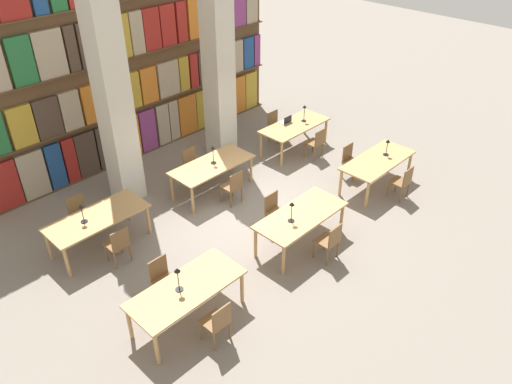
{
  "coord_description": "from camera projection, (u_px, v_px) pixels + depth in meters",
  "views": [
    {
      "loc": [
        -6.7,
        -6.64,
        6.89
      ],
      "look_at": [
        0.0,
        -0.14,
        0.69
      ],
      "focal_mm": 35.0,
      "sensor_mm": 36.0,
      "label": 1
    }
  ],
  "objects": [
    {
      "name": "reading_table_3",
      "position": [
        97.0,
        220.0,
        10.34
      ],
      "size": [
        2.09,
        0.93,
        0.77
      ],
      "color": "tan",
      "rests_on": "ground_plane"
    },
    {
      "name": "chair_5",
      "position": [
        351.0,
        160.0,
        12.84
      ],
      "size": [
        0.42,
        0.4,
        0.88
      ],
      "rotation": [
        0.0,
        0.0,
        3.14
      ],
      "color": "brown",
      "rests_on": "ground_plane"
    },
    {
      "name": "chair_10",
      "position": [
        316.0,
        142.0,
        13.65
      ],
      "size": [
        0.42,
        0.4,
        0.88
      ],
      "color": "brown",
      "rests_on": "ground_plane"
    },
    {
      "name": "reading_table_1",
      "position": [
        301.0,
        217.0,
        10.4
      ],
      "size": [
        2.09,
        0.93,
        0.77
      ],
      "color": "tan",
      "rests_on": "ground_plane"
    },
    {
      "name": "reading_table_4",
      "position": [
        212.0,
        167.0,
        12.13
      ],
      "size": [
        2.09,
        0.93,
        0.77
      ],
      "color": "tan",
      "rests_on": "ground_plane"
    },
    {
      "name": "chair_2",
      "position": [
        330.0,
        241.0,
        10.11
      ],
      "size": [
        0.42,
        0.4,
        0.88
      ],
      "color": "brown",
      "rests_on": "ground_plane"
    },
    {
      "name": "desk_lamp_5",
      "position": [
        304.0,
        110.0,
        13.9
      ],
      "size": [
        0.14,
        0.14,
        0.48
      ],
      "color": "black",
      "rests_on": "reading_table_5"
    },
    {
      "name": "chair_9",
      "position": [
        192.0,
        164.0,
        12.68
      ],
      "size": [
        0.42,
        0.4,
        0.88
      ],
      "rotation": [
        0.0,
        0.0,
        3.14
      ],
      "color": "brown",
      "rests_on": "ground_plane"
    },
    {
      "name": "desk_lamp_3",
      "position": [
        82.0,
        210.0,
        9.99
      ],
      "size": [
        0.14,
        0.14,
        0.43
      ],
      "color": "black",
      "rests_on": "reading_table_3"
    },
    {
      "name": "desk_lamp_0",
      "position": [
        178.0,
        275.0,
        8.36
      ],
      "size": [
        0.14,
        0.14,
        0.49
      ],
      "color": "black",
      "rests_on": "reading_table_0"
    },
    {
      "name": "chair_8",
      "position": [
        233.0,
        186.0,
        11.81
      ],
      "size": [
        0.42,
        0.4,
        0.88
      ],
      "color": "brown",
      "rests_on": "ground_plane"
    },
    {
      "name": "chair_6",
      "position": [
        118.0,
        244.0,
        10.02
      ],
      "size": [
        0.42,
        0.4,
        0.88
      ],
      "color": "brown",
      "rests_on": "ground_plane"
    },
    {
      "name": "desk_lamp_2",
      "position": [
        387.0,
        145.0,
        12.3
      ],
      "size": [
        0.14,
        0.14,
        0.43
      ],
      "color": "black",
      "rests_on": "reading_table_2"
    },
    {
      "name": "chair_3",
      "position": [
        275.0,
        211.0,
        10.97
      ],
      "size": [
        0.42,
        0.4,
        0.88
      ],
      "rotation": [
        0.0,
        0.0,
        3.14
      ],
      "color": "brown",
      "rests_on": "ground_plane"
    },
    {
      "name": "reading_table_0",
      "position": [
        187.0,
        291.0,
        8.63
      ],
      "size": [
        2.09,
        0.93,
        0.77
      ],
      "color": "tan",
      "rests_on": "ground_plane"
    },
    {
      "name": "reading_table_2",
      "position": [
        378.0,
        162.0,
        12.31
      ],
      "size": [
        2.09,
        0.93,
        0.77
      ],
      "color": "tan",
      "rests_on": "ground_plane"
    },
    {
      "name": "bookshelf_bank",
      "position": [
        130.0,
        60.0,
        12.7
      ],
      "size": [
        9.49,
        0.35,
        5.5
      ],
      "color": "brown",
      "rests_on": "ground_plane"
    },
    {
      "name": "chair_11",
      "position": [
        276.0,
        125.0,
        14.52
      ],
      "size": [
        0.42,
        0.4,
        0.88
      ],
      "rotation": [
        0.0,
        0.0,
        3.14
      ],
      "color": "brown",
      "rests_on": "ground_plane"
    },
    {
      "name": "chair_7",
      "position": [
        80.0,
        214.0,
        10.88
      ],
      "size": [
        0.42,
        0.4,
        0.88
      ],
      "rotation": [
        0.0,
        0.0,
        3.14
      ],
      "color": "brown",
      "rests_on": "ground_plane"
    },
    {
      "name": "desk_lamp_4",
      "position": [
        213.0,
        152.0,
        11.95
      ],
      "size": [
        0.14,
        0.14,
        0.47
      ],
      "color": "black",
      "rests_on": "reading_table_4"
    },
    {
      "name": "desk_lamp_1",
      "position": [
        292.0,
        208.0,
        9.99
      ],
      "size": [
        0.14,
        0.14,
        0.47
      ],
      "color": "black",
      "rests_on": "reading_table_1"
    },
    {
      "name": "ground_plane",
      "position": [
        252.0,
        214.0,
        11.67
      ],
      "size": [
        40.0,
        40.0,
        0.0
      ],
      "primitive_type": "plane",
      "color": "gray"
    },
    {
      "name": "reading_table_5",
      "position": [
        295.0,
        127.0,
        13.94
      ],
      "size": [
        2.09,
        0.93,
        0.77
      ],
      "color": "tan",
      "rests_on": "ground_plane"
    },
    {
      "name": "laptop",
      "position": [
        286.0,
        121.0,
        13.98
      ],
      "size": [
        0.32,
        0.22,
        0.21
      ],
      "rotation": [
        0.0,
        0.0,
        3.14
      ],
      "color": "silver",
      "rests_on": "reading_table_5"
    },
    {
      "name": "pillar_left",
      "position": [
        110.0,
        80.0,
        10.65
      ],
      "size": [
        0.63,
        0.63,
        6.0
      ],
      "color": "beige",
      "rests_on": "ground_plane"
    },
    {
      "name": "chair_4",
      "position": [
        402.0,
        182.0,
        11.97
      ],
      "size": [
        0.42,
        0.4,
        0.88
      ],
      "color": "brown",
      "rests_on": "ground_plane"
    },
    {
      "name": "chair_0",
      "position": [
        217.0,
        322.0,
        8.33
      ],
      "size": [
        0.42,
        0.4,
        0.88
      ],
      "color": "brown",
      "rests_on": "ground_plane"
    },
    {
      "name": "pillar_center",
      "position": [
        218.0,
        47.0,
        12.51
      ],
      "size": [
        0.63,
        0.63,
        6.0
      ],
      "color": "beige",
      "rests_on": "ground_plane"
    },
    {
      "name": "chair_1",
      "position": [
        163.0,
        278.0,
        9.19
      ],
      "size": [
        0.42,
        0.4,
        0.88
      ],
      "rotation": [
        0.0,
        0.0,
        3.14
      ],
      "color": "brown",
      "rests_on": "ground_plane"
    }
  ]
}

